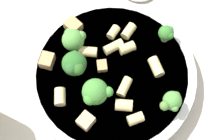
{
  "coord_description": "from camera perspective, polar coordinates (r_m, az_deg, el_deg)",
  "views": [
    {
      "loc": [
        -0.18,
        -0.11,
        0.54
      ],
      "look_at": [
        0.0,
        0.0,
        0.04
      ],
      "focal_mm": 60.0,
      "sensor_mm": 36.0,
      "label": 1
    }
  ],
  "objects": [
    {
      "name": "ground_plane",
      "position": [
        0.58,
        -0.0,
        -1.56
      ],
      "size": [
        2.0,
        2.0,
        0.0
      ],
      "primitive_type": "plane",
      "color": "#BCB29E"
    },
    {
      "name": "rigatoni_0",
      "position": [
        0.55,
        6.74,
        0.49
      ],
      "size": [
        0.03,
        0.03,
        0.02
      ],
      "primitive_type": "cylinder",
      "rotation": [
        1.57,
        0.0,
        2.48
      ],
      "color": "#E0C67F",
      "rests_on": "pasta_bowl"
    },
    {
      "name": "rigatoni_7",
      "position": [
        0.58,
        0.21,
        5.8
      ],
      "size": [
        0.02,
        0.01,
        0.01
      ],
      "primitive_type": "cylinder",
      "rotation": [
        1.57,
        0.0,
        1.58
      ],
      "color": "#E0C67F",
      "rests_on": "pasta_bowl"
    },
    {
      "name": "rigatoni_3",
      "position": [
        0.54,
        1.91,
        -2.59
      ],
      "size": [
        0.03,
        0.02,
        0.01
      ],
      "primitive_type": "cylinder",
      "rotation": [
        1.57,
        0.0,
        1.68
      ],
      "color": "#E0C67F",
      "rests_on": "pasta_bowl"
    },
    {
      "name": "rigatoni_2",
      "position": [
        0.53,
        3.6,
        -7.42
      ],
      "size": [
        0.03,
        0.03,
        0.01
      ],
      "primitive_type": "cylinder",
      "rotation": [
        1.57,
        0.0,
        0.91
      ],
      "color": "#E0C67F",
      "rests_on": "pasta_bowl"
    },
    {
      "name": "rigatoni_6",
      "position": [
        0.53,
        1.82,
        -5.38
      ],
      "size": [
        0.03,
        0.03,
        0.02
      ],
      "primitive_type": "cylinder",
      "rotation": [
        1.57,
        0.0,
        0.46
      ],
      "color": "#E0C67F",
      "rests_on": "pasta_bowl"
    },
    {
      "name": "chicken_chunk_0",
      "position": [
        0.58,
        -5.94,
        6.71
      ],
      "size": [
        0.02,
        0.03,
        0.02
      ],
      "primitive_type": "cube",
      "rotation": [
        0.0,
        0.0,
        1.35
      ],
      "color": "tan",
      "rests_on": "pasta_bowl"
    },
    {
      "name": "rigatoni_9",
      "position": [
        0.57,
        0.25,
        3.56
      ],
      "size": [
        0.03,
        0.03,
        0.01
      ],
      "primitive_type": "cylinder",
      "rotation": [
        1.57,
        0.0,
        1.06
      ],
      "color": "#E0C67F",
      "rests_on": "pasta_bowl"
    },
    {
      "name": "chicken_chunk_2",
      "position": [
        0.56,
        -1.39,
        0.84
      ],
      "size": [
        0.02,
        0.02,
        0.01
      ],
      "primitive_type": "cube",
      "rotation": [
        0.0,
        0.0,
        0.67
      ],
      "color": "tan",
      "rests_on": "pasta_bowl"
    },
    {
      "name": "rigatoni_8",
      "position": [
        0.56,
        -3.71,
        2.81
      ],
      "size": [
        0.03,
        0.03,
        0.02
      ],
      "primitive_type": "cylinder",
      "rotation": [
        1.57,
        0.0,
        0.46
      ],
      "color": "#E0C67F",
      "rests_on": "pasta_bowl"
    },
    {
      "name": "broccoli_floret_2",
      "position": [
        0.53,
        -5.75,
        0.86
      ],
      "size": [
        0.04,
        0.04,
        0.04
      ],
      "color": "#84AD60",
      "rests_on": "pasta_bowl"
    },
    {
      "name": "rigatoni_1",
      "position": [
        0.56,
        2.52,
        3.26
      ],
      "size": [
        0.03,
        0.03,
        0.01
      ],
      "primitive_type": "cylinder",
      "rotation": [
        1.57,
        0.0,
        0.96
      ],
      "color": "#E0C67F",
      "rests_on": "pasta_bowl"
    },
    {
      "name": "pasta_bowl",
      "position": [
        0.57,
        -0.0,
        -0.89
      ],
      "size": [
        0.25,
        0.25,
        0.03
      ],
      "color": "silver",
      "rests_on": "ground_plane"
    },
    {
      "name": "broccoli_floret_0",
      "position": [
        0.57,
        8.33,
        5.56
      ],
      "size": [
        0.02,
        0.02,
        0.03
      ],
      "color": "#9EC175",
      "rests_on": "pasta_bowl"
    },
    {
      "name": "broccoli_floret_3",
      "position": [
        0.56,
        -5.93,
        4.62
      ],
      "size": [
        0.04,
        0.03,
        0.04
      ],
      "color": "#9EC175",
      "rests_on": "pasta_bowl"
    },
    {
      "name": "broccoli_floret_1",
      "position": [
        0.52,
        8.96,
        -4.98
      ],
      "size": [
        0.03,
        0.03,
        0.03
      ],
      "color": "#84AD60",
      "rests_on": "pasta_bowl"
    },
    {
      "name": "chicken_chunk_1",
      "position": [
        0.56,
        -9.87,
        1.44
      ],
      "size": [
        0.03,
        0.02,
        0.02
      ],
      "primitive_type": "cube",
      "rotation": [
        0.0,
        0.0,
        0.3
      ],
      "color": "tan",
      "rests_on": "pasta_bowl"
    },
    {
      "name": "chicken_chunk_3",
      "position": [
        0.52,
        -4.01,
        -7.74
      ],
      "size": [
        0.02,
        0.02,
        0.02
      ],
      "primitive_type": "cube",
      "rotation": [
        0.0,
        0.0,
        3.01
      ],
      "color": "tan",
      "rests_on": "pasta_bowl"
    },
    {
      "name": "broccoli_floret_4",
      "position": [
        0.52,
        -2.3,
        -3.69
      ],
      "size": [
        0.04,
        0.04,
        0.04
      ],
      "color": "#84AD60",
      "rests_on": "pasta_bowl"
    },
    {
      "name": "rigatoni_4",
      "position": [
        0.58,
        2.55,
        5.94
      ],
      "size": [
        0.02,
        0.01,
        0.01
      ],
      "primitive_type": "cylinder",
      "rotation": [
        1.57,
        0.0,
        1.55
      ],
      "color": "#E0C67F",
      "rests_on": "pasta_bowl"
    },
    {
      "name": "rigatoni_5",
      "position": [
        0.54,
        -7.93,
        -4.07
      ],
      "size": [
        0.03,
        0.03,
        0.02
      ],
      "primitive_type": "cylinder",
      "rotation": [
        1.57,
        0.0,
        2.18
      ],
      "color": "#E0C67F",
      "rests_on": "pasta_bowl"
    }
  ]
}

